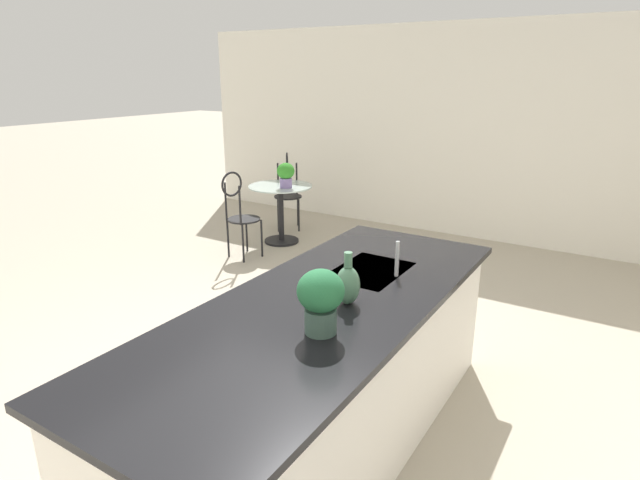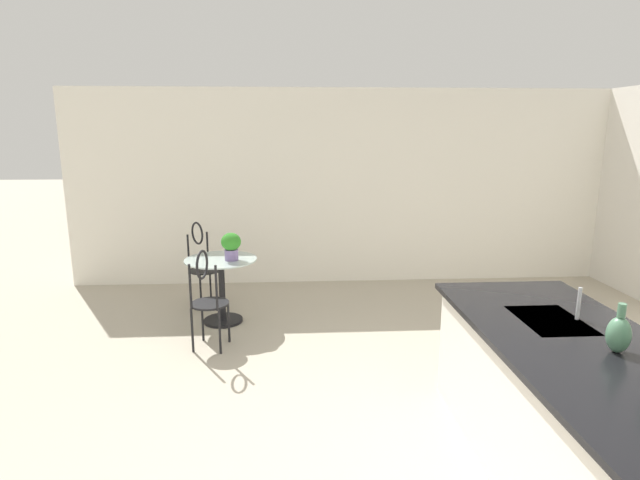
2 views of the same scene
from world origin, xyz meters
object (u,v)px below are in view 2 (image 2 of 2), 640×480
object	(u,v)px
potted_plant_on_table	(231,245)
chair_near_window	(202,260)
chair_by_island	(207,295)
vase_on_counter	(619,334)
bistro_table	(222,284)

from	to	relation	value
potted_plant_on_table	chair_near_window	bearing A→B (deg)	-145.84
chair_by_island	potted_plant_on_table	world-z (taller)	potted_plant_on_table
chair_near_window	chair_by_island	world-z (taller)	same
chair_by_island	vase_on_counter	size ratio (longest dim) A/B	3.62
bistro_table	vase_on_counter	distance (m)	3.98
bistro_table	vase_on_counter	xyz separation A→B (m)	(2.95, 2.61, 0.58)
chair_by_island	vase_on_counter	world-z (taller)	vase_on_counter
chair_near_window	potted_plant_on_table	distance (m)	0.85
vase_on_counter	chair_by_island	bearing A→B (deg)	-129.88
bistro_table	chair_near_window	bearing A→B (deg)	-152.27
potted_plant_on_table	vase_on_counter	distance (m)	3.81
chair_by_island	potted_plant_on_table	bearing A→B (deg)	166.20
bistro_table	chair_by_island	world-z (taller)	chair_by_island
chair_near_window	chair_by_island	distance (m)	1.36
chair_near_window	chair_by_island	bearing A→B (deg)	11.41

